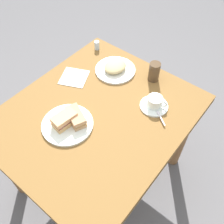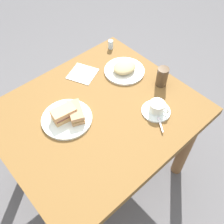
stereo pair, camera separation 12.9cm
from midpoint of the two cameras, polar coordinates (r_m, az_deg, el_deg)
The scene contains 13 objects.
ground_plane at distance 1.94m, azimuth -4.46°, elevation -13.72°, with size 6.00×6.00×0.00m, color #5D5B5C.
dining_table at distance 1.43m, azimuth -5.88°, elevation -3.55°, with size 1.02×0.87×0.72m.
sandwich_plate at distance 1.30m, azimuth -12.78°, elevation -2.92°, with size 0.26×0.26×0.01m, color white.
sandwich_front at distance 1.28m, azimuth -13.50°, elevation -1.88°, with size 0.13×0.08×0.06m.
sandwich_back at distance 1.28m, azimuth -10.98°, elevation -1.26°, with size 0.11×0.15×0.05m.
coffee_saucer at distance 1.36m, azimuth 6.73°, elevation 1.19°, with size 0.15×0.15×0.01m, color white.
coffee_cup at distance 1.33m, azimuth 6.94°, elevation 2.18°, with size 0.08×0.10×0.06m.
spoon at distance 1.31m, azimuth 7.91°, elevation -0.98°, with size 0.07×0.09×0.01m.
side_plate at distance 1.55m, azimuth -1.68°, elevation 9.28°, with size 0.24×0.24×0.01m, color white.
side_food_pile at distance 1.53m, azimuth -1.71°, elevation 10.09°, with size 0.14×0.12×0.04m, color tan.
napkin at distance 1.53m, azimuth -10.91°, elevation 7.51°, with size 0.15×0.15×0.00m, color white.
salt_shaker at distance 1.71m, azimuth -5.65°, elevation 14.57°, with size 0.03×0.03×0.06m, color silver.
drinking_glass at distance 1.47m, azimuth 6.95°, elevation 8.84°, with size 0.06×0.06×0.11m, color #4E3925.
Camera 1 is at (0.60, 0.59, 1.75)m, focal length 40.73 mm.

